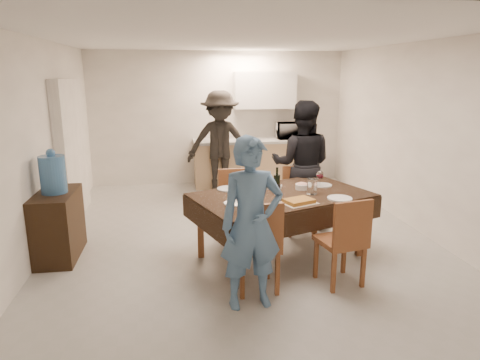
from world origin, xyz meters
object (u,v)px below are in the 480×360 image
at_px(water_pitcher, 312,186).
at_px(savoury_tart, 299,201).
at_px(dining_table, 282,197).
at_px(person_near, 251,224).
at_px(wine_bottle, 277,180).
at_px(water_jug, 53,174).
at_px(person_far, 302,165).
at_px(console, 58,225).
at_px(microwave, 291,131).
at_px(person_kitchen, 220,142).

xyz_separation_m(water_pitcher, savoury_tart, (-0.25, -0.33, -0.07)).
distance_m(dining_table, savoury_tart, 0.40).
height_order(water_pitcher, savoury_tart, water_pitcher).
height_order(dining_table, person_near, person_near).
xyz_separation_m(wine_bottle, savoury_tart, (0.15, -0.43, -0.14)).
bearing_deg(water_jug, wine_bottle, -7.33).
xyz_separation_m(water_pitcher, person_near, (-0.90, -1.00, -0.06)).
relative_size(wine_bottle, person_far, 0.17).
xyz_separation_m(console, wine_bottle, (2.60, -0.33, 0.54)).
distance_m(console, savoury_tart, 2.88).
bearing_deg(water_pitcher, microwave, 78.67).
bearing_deg(person_far, water_jug, 31.23).
relative_size(water_jug, microwave, 0.77).
height_order(console, water_jug, water_jug).
distance_m(wine_bottle, microwave, 3.59).
bearing_deg(person_kitchen, microwave, 17.07).
distance_m(dining_table, console, 2.70).
distance_m(microwave, person_kitchen, 1.54).
relative_size(console, water_jug, 1.98).
distance_m(console, water_jug, 0.62).
distance_m(console, person_far, 3.30).
height_order(water_jug, microwave, water_jug).
xyz_separation_m(water_jug, wine_bottle, (2.60, -0.33, -0.08)).
xyz_separation_m(dining_table, person_near, (-0.55, -1.05, 0.07)).
relative_size(person_near, person_kitchen, 0.87).
distance_m(console, water_pitcher, 3.06).
height_order(wine_bottle, person_kitchen, person_kitchen).
bearing_deg(person_far, person_near, 81.81).
relative_size(water_pitcher, person_far, 0.10).
height_order(person_near, person_far, person_far).
xyz_separation_m(person_far, person_kitchen, (-0.96, 1.97, 0.03)).
relative_size(console, water_pitcher, 4.74).
height_order(water_pitcher, person_kitchen, person_kitchen).
relative_size(wine_bottle, savoury_tart, 0.87).
distance_m(person_near, person_kitchen, 4.07).
bearing_deg(wine_bottle, console, 172.67).
distance_m(dining_table, person_kitchen, 3.05).
distance_m(water_pitcher, person_kitchen, 3.16).
bearing_deg(console, water_pitcher, -8.25).
distance_m(dining_table, wine_bottle, 0.21).
bearing_deg(savoury_tart, person_near, -134.13).
relative_size(dining_table, microwave, 4.03).
bearing_deg(microwave, console, 39.81).
bearing_deg(water_pitcher, dining_table, 171.87).
bearing_deg(person_far, water_pitcher, 99.15).
distance_m(savoury_tart, microwave, 3.97).
xyz_separation_m(console, water_jug, (0.00, 0.00, 0.62)).
bearing_deg(dining_table, water_jug, 151.84).
distance_m(console, wine_bottle, 2.67).
height_order(water_jug, person_near, person_near).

